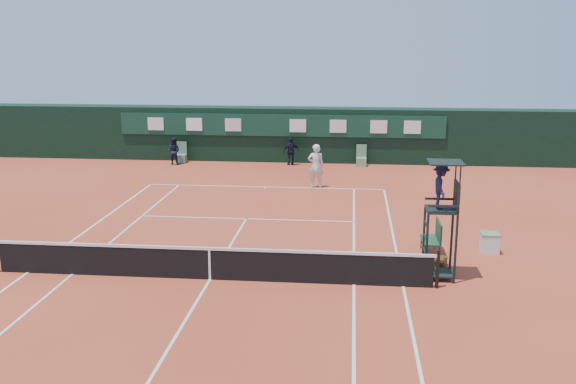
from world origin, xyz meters
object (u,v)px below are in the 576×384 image
object	(u,v)px
umpire_chair	(442,195)
cooler	(490,243)
player_bench	(434,236)
player	(316,166)
tennis_net	(210,263)

from	to	relation	value
umpire_chair	cooler	size ratio (longest dim) A/B	5.30
player_bench	player	size ratio (longest dim) A/B	0.59
tennis_net	umpire_chair	size ratio (longest dim) A/B	3.77
cooler	tennis_net	bearing A→B (deg)	-158.82
tennis_net	umpire_chair	bearing A→B (deg)	6.99
cooler	player_bench	bearing A→B (deg)	-168.87
tennis_net	player	world-z (taller)	player
umpire_chair	player	xyz separation A→B (m)	(-4.18, 11.27, -1.44)
tennis_net	player	size ratio (longest dim) A/B	6.33
cooler	player	xyz separation A→B (m)	(-6.14, 8.79, 0.69)
cooler	umpire_chair	bearing A→B (deg)	-128.29
cooler	player	distance (m)	10.74
umpire_chair	player_bench	bearing A→B (deg)	86.37
umpire_chair	player_bench	xyz separation A→B (m)	(0.13, 2.12, -1.86)
umpire_chair	player_bench	world-z (taller)	umpire_chair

